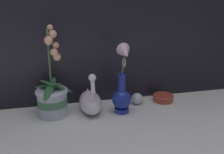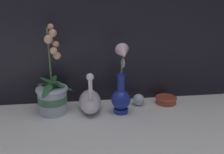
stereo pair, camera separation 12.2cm
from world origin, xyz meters
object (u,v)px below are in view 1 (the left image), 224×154
(orchid_potted_plant, at_px, (52,97))
(swan_figurine, at_px, (90,101))
(glass_sphere, at_px, (137,99))
(blue_vase, at_px, (122,89))
(amber_dish, at_px, (163,97))

(orchid_potted_plant, bearing_deg, swan_figurine, -0.89)
(swan_figurine, distance_m, glass_sphere, 0.25)
(orchid_potted_plant, height_order, glass_sphere, orchid_potted_plant)
(blue_vase, xyz_separation_m, amber_dish, (0.25, 0.09, -0.10))
(swan_figurine, height_order, amber_dish, swan_figurine)
(swan_figurine, xyz_separation_m, blue_vase, (0.14, -0.05, 0.06))
(orchid_potted_plant, relative_size, amber_dish, 3.75)
(blue_vase, height_order, amber_dish, blue_vase)
(glass_sphere, bearing_deg, blue_vase, -140.96)
(glass_sphere, xyz_separation_m, amber_dish, (0.14, 0.00, -0.01))
(orchid_potted_plant, xyz_separation_m, amber_dish, (0.56, 0.03, -0.07))
(amber_dish, bearing_deg, blue_vase, -160.53)
(swan_figurine, bearing_deg, glass_sphere, 7.63)
(blue_vase, bearing_deg, glass_sphere, 39.04)
(glass_sphere, bearing_deg, amber_dish, 1.82)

